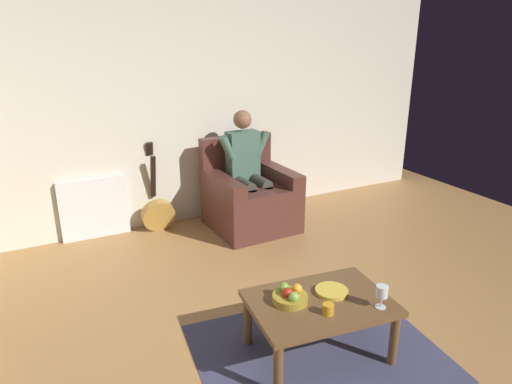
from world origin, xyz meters
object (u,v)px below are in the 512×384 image
at_px(armchair, 249,198).
at_px(person_seated, 248,167).
at_px(decorative_dish, 332,291).
at_px(guitar, 158,212).
at_px(wine_glass_near, 382,293).
at_px(fruit_bowl, 290,296).
at_px(coffee_table, 320,308).
at_px(candle_jar, 328,309).

height_order(armchair, person_seated, person_seated).
relative_size(person_seated, decorative_dish, 5.77).
bearing_deg(guitar, decorative_dish, 101.58).
height_order(wine_glass_near, fruit_bowl, wine_glass_near).
relative_size(coffee_table, wine_glass_near, 6.37).
distance_m(wine_glass_near, fruit_bowl, 0.58).
xyz_separation_m(person_seated, coffee_table, (0.55, 2.19, -0.33)).
bearing_deg(candle_jar, wine_glass_near, 164.60).
relative_size(guitar, wine_glass_near, 6.24).
bearing_deg(decorative_dish, wine_glass_near, 121.23).
height_order(guitar, candle_jar, guitar).
bearing_deg(person_seated, fruit_bowl, 68.96).
height_order(decorative_dish, candle_jar, candle_jar).
relative_size(guitar, fruit_bowl, 4.17).
height_order(coffee_table, candle_jar, candle_jar).
bearing_deg(wine_glass_near, coffee_table, -39.32).
distance_m(armchair, person_seated, 0.35).
distance_m(person_seated, wine_glass_near, 2.45).
xyz_separation_m(coffee_table, fruit_bowl, (0.18, -0.08, 0.10)).
bearing_deg(candle_jar, person_seated, -104.28).
distance_m(armchair, guitar, 1.01).
height_order(coffee_table, guitar, guitar).
height_order(wine_glass_near, decorative_dish, wine_glass_near).
bearing_deg(wine_glass_near, fruit_bowl, -33.90).
relative_size(coffee_table, fruit_bowl, 4.25).
bearing_deg(coffee_table, person_seated, -104.14).
height_order(guitar, decorative_dish, guitar).
xyz_separation_m(wine_glass_near, fruit_bowl, (0.48, -0.32, -0.06)).
xyz_separation_m(armchair, wine_glass_near, (0.26, 2.39, 0.18)).
height_order(armchair, wine_glass_near, armchair).
height_order(fruit_bowl, candle_jar, fruit_bowl).
height_order(armchair, decorative_dish, armchair).
bearing_deg(guitar, wine_glass_near, 103.85).
bearing_deg(fruit_bowl, wine_glass_near, 146.10).
height_order(person_seated, fruit_bowl, person_seated).
relative_size(coffee_table, decorative_dish, 4.43).
bearing_deg(wine_glass_near, decorative_dish, -58.77).
bearing_deg(person_seated, candle_jar, 73.81).
xyz_separation_m(fruit_bowl, candle_jar, (-0.14, 0.23, -0.01)).
bearing_deg(candle_jar, fruit_bowl, -58.78).
distance_m(person_seated, decorative_dish, 2.21).
bearing_deg(decorative_dish, guitar, -78.42).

